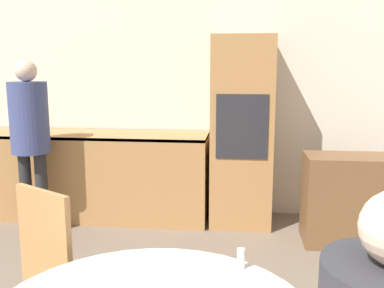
{
  "coord_description": "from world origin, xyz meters",
  "views": [
    {
      "loc": [
        0.3,
        0.1,
        1.57
      ],
      "look_at": [
        0.0,
        2.69,
        1.1
      ],
      "focal_mm": 40.0,
      "sensor_mm": 36.0,
      "label": 1
    }
  ],
  "objects_px": {
    "sideboard": "(364,200)",
    "chair_far_left": "(31,287)",
    "oven_unit": "(242,132)",
    "person_standing": "(30,129)"
  },
  "relations": [
    {
      "from": "oven_unit",
      "to": "person_standing",
      "type": "xyz_separation_m",
      "value": [
        -1.94,
        -0.52,
        0.07
      ]
    },
    {
      "from": "sideboard",
      "to": "oven_unit",
      "type": "bearing_deg",
      "value": 158.48
    },
    {
      "from": "oven_unit",
      "to": "person_standing",
      "type": "distance_m",
      "value": 2.01
    },
    {
      "from": "oven_unit",
      "to": "chair_far_left",
      "type": "distance_m",
      "value": 2.68
    },
    {
      "from": "sideboard",
      "to": "chair_far_left",
      "type": "relative_size",
      "value": 1.04
    },
    {
      "from": "sideboard",
      "to": "chair_far_left",
      "type": "distance_m",
      "value": 2.91
    },
    {
      "from": "oven_unit",
      "to": "person_standing",
      "type": "bearing_deg",
      "value": -164.95
    },
    {
      "from": "sideboard",
      "to": "person_standing",
      "type": "xyz_separation_m",
      "value": [
        -3.04,
        -0.09,
        0.61
      ]
    },
    {
      "from": "oven_unit",
      "to": "person_standing",
      "type": "relative_size",
      "value": 1.14
    },
    {
      "from": "oven_unit",
      "to": "sideboard",
      "type": "bearing_deg",
      "value": -21.52
    }
  ]
}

